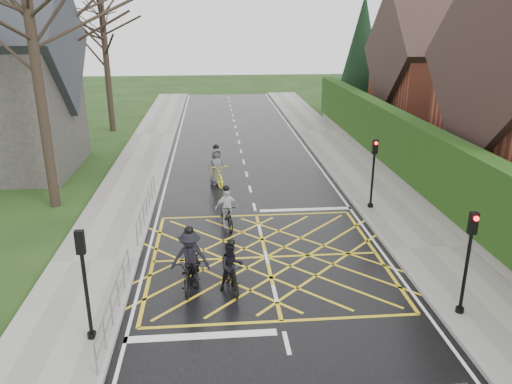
{
  "coord_description": "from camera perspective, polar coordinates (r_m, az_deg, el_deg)",
  "views": [
    {
      "loc": [
        -1.78,
        -15.95,
        8.11
      ],
      "look_at": [
        -0.07,
        3.37,
        1.3
      ],
      "focal_mm": 35.0,
      "sensor_mm": 36.0,
      "label": 1
    }
  ],
  "objects": [
    {
      "name": "tree_far",
      "position": [
        38.7,
        -17.04,
        17.19
      ],
      "size": [
        8.4,
        8.4,
        10.4
      ],
      "color": "black",
      "rests_on": "ground"
    },
    {
      "name": "traffic_light_se",
      "position": [
        15.06,
        22.95,
        -7.66
      ],
      "size": [
        0.24,
        0.31,
        3.21
      ],
      "rotation": [
        0.0,
        0.0,
        3.14
      ],
      "color": "black",
      "rests_on": "ground"
    },
    {
      "name": "cyclist_rear",
      "position": [
        16.46,
        -7.22,
        -8.26
      ],
      "size": [
        0.95,
        1.75,
        1.62
      ],
      "rotation": [
        0.0,
        0.0,
        0.23
      ],
      "color": "black",
      "rests_on": "ground"
    },
    {
      "name": "traffic_light_sw",
      "position": [
        13.55,
        -18.87,
        -10.2
      ],
      "size": [
        0.24,
        0.31,
        3.21
      ],
      "color": "black",
      "rests_on": "ground"
    },
    {
      "name": "railing_north",
      "position": [
        21.44,
        -12.43,
        -1.09
      ],
      "size": [
        0.05,
        6.04,
        1.03
      ],
      "color": "slate",
      "rests_on": "ground"
    },
    {
      "name": "traffic_light_ne",
      "position": [
        22.24,
        13.21,
        1.97
      ],
      "size": [
        0.24,
        0.31,
        3.21
      ],
      "rotation": [
        0.0,
        0.0,
        3.14
      ],
      "color": "black",
      "rests_on": "ground"
    },
    {
      "name": "sidewalk_left",
      "position": [
        18.35,
        -17.96,
        -7.64
      ],
      "size": [
        3.0,
        80.0,
        0.15
      ],
      "primitive_type": "cube",
      "color": "gray",
      "rests_on": "ground"
    },
    {
      "name": "hedge",
      "position": [
        24.67,
        17.9,
        4.3
      ],
      "size": [
        0.9,
        38.0,
        2.8
      ],
      "primitive_type": "cube",
      "color": "black",
      "rests_on": "stone_wall"
    },
    {
      "name": "road",
      "position": [
        17.98,
        1.19,
        -7.45
      ],
      "size": [
        9.0,
        80.0,
        0.01
      ],
      "primitive_type": "cube",
      "color": "black",
      "rests_on": "ground"
    },
    {
      "name": "railing_south",
      "position": [
        14.73,
        -15.9,
        -11.32
      ],
      "size": [
        0.05,
        5.04,
        1.03
      ],
      "color": "slate",
      "rests_on": "ground"
    },
    {
      "name": "house_far",
      "position": [
        37.95,
        21.33,
        12.4
      ],
      "size": [
        9.8,
        8.8,
        10.3
      ],
      "color": "brown",
      "rests_on": "ground"
    },
    {
      "name": "stone_wall",
      "position": [
        25.15,
        17.49,
        0.45
      ],
      "size": [
        0.5,
        38.0,
        0.7
      ],
      "primitive_type": "cube",
      "color": "slate",
      "rests_on": "ground"
    },
    {
      "name": "ground",
      "position": [
        17.98,
        1.19,
        -7.47
      ],
      "size": [
        120.0,
        120.0,
        0.0
      ],
      "primitive_type": "plane",
      "color": "black",
      "rests_on": "ground"
    },
    {
      "name": "conifer",
      "position": [
        43.89,
        11.96,
        14.87
      ],
      "size": [
        4.6,
        4.6,
        10.0
      ],
      "color": "black",
      "rests_on": "ground"
    },
    {
      "name": "cyclist_mid",
      "position": [
        15.97,
        -7.51,
        -8.26
      ],
      "size": [
        1.28,
        2.18,
        2.06
      ],
      "rotation": [
        0.0,
        0.0,
        -0.09
      ],
      "color": "black",
      "rests_on": "ground"
    },
    {
      "name": "tree_mid",
      "position": [
        31.06,
        -21.64,
        19.05
      ],
      "size": [
        10.08,
        10.08,
        12.48
      ],
      "color": "black",
      "rests_on": "ground"
    },
    {
      "name": "cyclist_front",
      "position": [
        20.2,
        -3.37,
        -2.32
      ],
      "size": [
        1.03,
        1.86,
        1.79
      ],
      "rotation": [
        0.0,
        0.0,
        0.23
      ],
      "color": "black",
      "rests_on": "ground"
    },
    {
      "name": "cyclist_lead",
      "position": [
        25.46,
        -4.53,
        2.43
      ],
      "size": [
        1.28,
        2.28,
        2.1
      ],
      "rotation": [
        0.0,
        0.0,
        0.26
      ],
      "color": "yellow",
      "rests_on": "ground"
    },
    {
      "name": "sidewalk_right",
      "position": [
        19.48,
        19.13,
        -6.16
      ],
      "size": [
        3.0,
        80.0,
        0.15
      ],
      "primitive_type": "cube",
      "color": "gray",
      "rests_on": "ground"
    },
    {
      "name": "tree_near",
      "position": [
        23.11,
        -24.42,
        17.23
      ],
      "size": [
        9.24,
        9.24,
        11.44
      ],
      "color": "black",
      "rests_on": "ground"
    },
    {
      "name": "cyclist_back",
      "position": [
        15.72,
        -2.81,
        -9.01
      ],
      "size": [
        0.87,
        1.77,
        1.72
      ],
      "rotation": [
        0.0,
        0.0,
        0.2
      ],
      "color": "black",
      "rests_on": "ground"
    }
  ]
}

